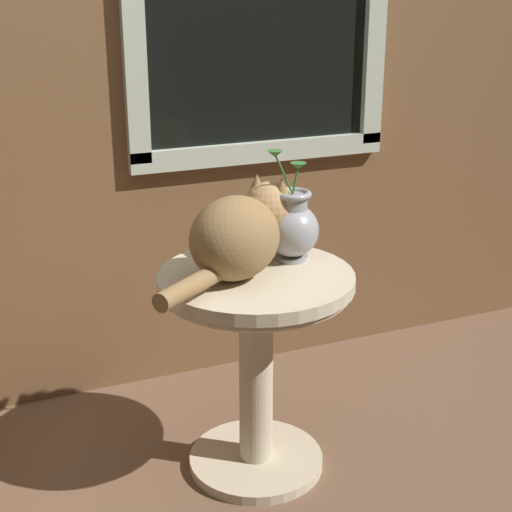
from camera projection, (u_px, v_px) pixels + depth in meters
The scene contains 4 objects.
ground_plane at pixel (214, 493), 2.14m from camera, with size 6.00×6.00×0.00m, color brown.
wicker_side_table at pixel (256, 334), 2.12m from camera, with size 0.53×0.53×0.61m.
cat at pixel (240, 233), 2.01m from camera, with size 0.49×0.38×0.24m.
pewter_vase_with_ivy at pixel (292, 226), 2.12m from camera, with size 0.15×0.15×0.32m.
Camera 1 is at (-0.58, -1.68, 1.36)m, focal length 53.74 mm.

